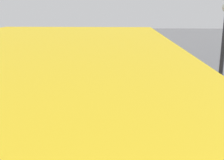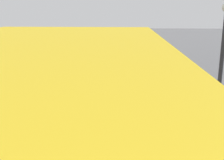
% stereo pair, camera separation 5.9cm
% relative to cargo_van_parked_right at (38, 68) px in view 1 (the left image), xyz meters
% --- Properties ---
extents(ground_plane, '(90.00, 90.00, 0.00)m').
position_rel_cargo_van_parked_right_xyz_m(ground_plane, '(-3.33, -0.03, -1.18)').
color(ground_plane, '#5B5B5E').
extents(slush_patch_under_van, '(2.17, 2.17, 0.01)m').
position_rel_cargo_van_parked_right_xyz_m(slush_patch_under_van, '(-1.04, 1.17, -1.18)').
color(slush_patch_under_van, silver).
rests_on(slush_patch_under_van, ground).
extents(slush_patch_mid_street, '(2.27, 2.27, 0.01)m').
position_rel_cargo_van_parked_right_xyz_m(slush_patch_mid_street, '(-1.21, -0.39, -1.18)').
color(slush_patch_mid_street, silver).
rests_on(slush_patch_mid_street, ground).
extents(cargo_van_parked_right, '(2.42, 5.44, 2.60)m').
position_rel_cargo_van_parked_right_xyz_m(cargo_van_parked_right, '(0.00, 0.00, 0.00)').
color(cargo_van_parked_right, '#B7BABF').
rests_on(cargo_van_parked_right, ground).
extents(shopping_cart_vendor, '(0.68, 0.90, 1.04)m').
position_rel_cargo_van_parked_right_xyz_m(shopping_cart_vendor, '(-3.64, 1.05, -0.61)').
color(shopping_cart_vendor, red).
rests_on(shopping_cart_vendor, ground).
extents(hand_dolly_boxes, '(0.71, 0.83, 1.56)m').
position_rel_cargo_van_parked_right_xyz_m(hand_dolly_boxes, '(-3.00, 0.75, -0.32)').
color(hand_dolly_boxes, '#515156').
rests_on(hand_dolly_boxes, ground).
extents(pedestrian_pink_side, '(1.04, 1.04, 2.15)m').
position_rel_cargo_van_parked_right_xyz_m(pedestrian_pink_side, '(-3.12, 1.70, 0.41)').
color(pedestrian_pink_side, black).
rests_on(pedestrian_pink_side, ground).
extents(pedestrian_black_side, '(1.04, 1.04, 2.15)m').
position_rel_cargo_van_parked_right_xyz_m(pedestrian_black_side, '(-4.54, 1.69, 0.39)').
color(pedestrian_black_side, black).
rests_on(pedestrian_black_side, ground).
extents(pedestrian_white_side, '(1.04, 1.04, 2.15)m').
position_rel_cargo_van_parked_right_xyz_m(pedestrian_white_side, '(-4.57, 0.06, 0.41)').
color(pedestrian_white_side, black).
rests_on(pedestrian_white_side, ground).
extents(pedestrian_far_side, '(1.04, 1.04, 2.15)m').
position_rel_cargo_van_parked_right_xyz_m(pedestrian_far_side, '(-3.30, 0.17, 0.41)').
color(pedestrian_far_side, black).
rests_on(pedestrian_far_side, ground).
extents(street_lamp, '(0.28, 0.28, 3.86)m').
position_rel_cargo_van_parked_right_xyz_m(street_lamp, '(-6.72, 3.54, 1.19)').
color(street_lamp, '#2D2D33').
rests_on(street_lamp, ground).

